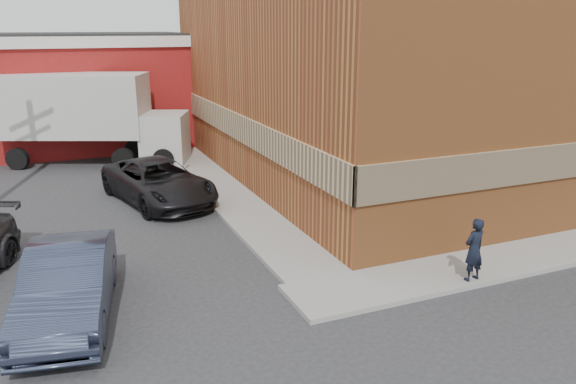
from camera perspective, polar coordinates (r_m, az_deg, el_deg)
name	(u,v)px	position (r m, az deg, el deg)	size (l,w,h in m)	color
ground	(297,286)	(13.56, 0.94, -9.50)	(90.00, 90.00, 0.00)	#28282B
brick_building	(397,58)	(24.24, 11.06, 13.25)	(14.25, 18.25, 9.36)	#AB5D2C
sidewalk_south	(560,250)	(17.17, 25.93, -5.29)	(16.00, 1.80, 0.12)	gray
sidewalk_west	(217,186)	(21.70, -7.27, 0.65)	(1.80, 18.00, 0.12)	gray
warehouse	(25,91)	(31.31, -25.12, 9.26)	(16.30, 8.30, 5.60)	maroon
man	(474,250)	(13.98, 18.38, -5.57)	(0.56, 0.37, 1.55)	black
sedan	(68,284)	(12.73, -21.44, -8.70)	(1.63, 4.69, 1.54)	#2A3146
suv_a	(158,182)	(20.05, -13.02, 1.04)	(2.46, 5.33, 1.48)	black
box_truck	(92,113)	(26.21, -19.27, 7.59)	(8.33, 5.31, 3.97)	#BCBCB7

